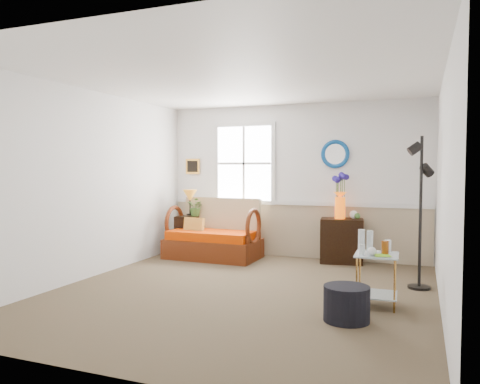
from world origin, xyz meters
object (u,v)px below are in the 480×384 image
(cabinet, at_px, (342,241))
(floor_lamp, at_px, (420,213))
(loveseat, at_px, (213,229))
(lamp_stand, at_px, (188,235))
(ottoman, at_px, (347,304))
(side_table, at_px, (376,280))

(cabinet, relative_size, floor_lamp, 0.37)
(loveseat, relative_size, lamp_stand, 2.28)
(cabinet, distance_m, ottoman, 2.92)
(side_table, bearing_deg, cabinet, 108.10)
(side_table, distance_m, floor_lamp, 1.26)
(loveseat, bearing_deg, ottoman, -42.58)
(lamp_stand, relative_size, cabinet, 0.94)
(side_table, distance_m, ottoman, 0.68)
(floor_lamp, height_order, ottoman, floor_lamp)
(loveseat, bearing_deg, lamp_stand, 160.37)
(cabinet, height_order, floor_lamp, floor_lamp)
(loveseat, bearing_deg, cabinet, 12.04)
(cabinet, relative_size, ottoman, 1.55)
(loveseat, height_order, ottoman, loveseat)
(lamp_stand, relative_size, floor_lamp, 0.35)
(cabinet, relative_size, side_table, 1.22)
(cabinet, height_order, ottoman, cabinet)
(side_table, relative_size, floor_lamp, 0.30)
(floor_lamp, bearing_deg, loveseat, 146.81)
(floor_lamp, bearing_deg, cabinet, 114.46)
(loveseat, xyz_separation_m, ottoman, (2.59, -2.47, -0.32))
(cabinet, bearing_deg, floor_lamp, -55.45)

